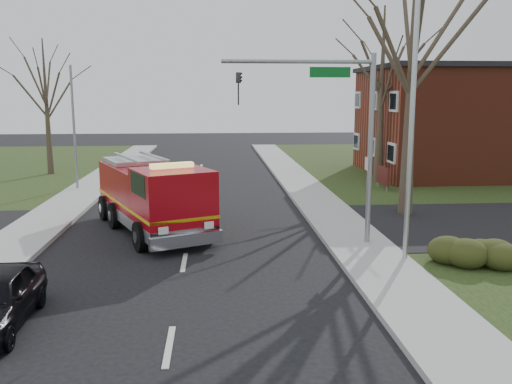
{
  "coord_description": "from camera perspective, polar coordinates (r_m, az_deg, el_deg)",
  "views": [
    {
      "loc": [
        1.06,
        -17.1,
        5.41
      ],
      "look_at": [
        2.49,
        1.71,
        2.0
      ],
      "focal_mm": 38.0,
      "sensor_mm": 36.0,
      "label": 1
    }
  ],
  "objects": [
    {
      "name": "ground",
      "position": [
        17.97,
        -7.58,
        -7.37
      ],
      "size": [
        120.0,
        120.0,
        0.0
      ],
      "primitive_type": "plane",
      "color": "black",
      "rests_on": "ground"
    },
    {
      "name": "sidewalk_right",
      "position": [
        18.64,
        11.95,
        -6.62
      ],
      "size": [
        2.4,
        80.0,
        0.15
      ],
      "primitive_type": "cube",
      "color": "#999993",
      "rests_on": "ground"
    },
    {
      "name": "brick_building",
      "position": [
        39.46,
        22.88,
        6.91
      ],
      "size": [
        15.4,
        10.4,
        7.25
      ],
      "color": "maroon",
      "rests_on": "ground"
    },
    {
      "name": "health_center_sign",
      "position": [
        31.4,
        13.21,
        1.68
      ],
      "size": [
        0.12,
        2.0,
        1.4
      ],
      "color": "#501512",
      "rests_on": "ground"
    },
    {
      "name": "hedge_corner",
      "position": [
        18.59,
        21.23,
        -5.53
      ],
      "size": [
        2.8,
        2.0,
        0.9
      ],
      "primitive_type": "ellipsoid",
      "color": "#263212",
      "rests_on": "lawn_right"
    },
    {
      "name": "bare_tree_near",
      "position": [
        24.68,
        16.21,
        14.51
      ],
      "size": [
        6.0,
        6.0,
        12.0
      ],
      "color": "#35291F",
      "rests_on": "ground"
    },
    {
      "name": "bare_tree_far",
      "position": [
        33.62,
        13.14,
        11.82
      ],
      "size": [
        5.25,
        5.25,
        10.5
      ],
      "color": "#35291F",
      "rests_on": "ground"
    },
    {
      "name": "bare_tree_left",
      "position": [
        38.71,
        -21.27,
        9.79
      ],
      "size": [
        4.5,
        4.5,
        9.0
      ],
      "color": "#35291F",
      "rests_on": "ground"
    },
    {
      "name": "traffic_signal_mast",
      "position": [
        19.07,
        8.32,
        8.03
      ],
      "size": [
        5.29,
        0.18,
        6.8
      ],
      "color": "gray",
      "rests_on": "ground"
    },
    {
      "name": "streetlight_pole",
      "position": [
        17.7,
        15.89,
        7.08
      ],
      "size": [
        1.48,
        0.16,
        8.4
      ],
      "color": "#B7BABF",
      "rests_on": "ground"
    },
    {
      "name": "utility_pole_far",
      "position": [
        32.13,
        -18.61,
        6.31
      ],
      "size": [
        0.14,
        0.14,
        7.0
      ],
      "primitive_type": "cylinder",
      "color": "gray",
      "rests_on": "ground"
    },
    {
      "name": "fire_engine",
      "position": [
        21.79,
        -10.79,
        -0.62
      ],
      "size": [
        5.34,
        7.9,
        3.02
      ],
      "rotation": [
        0.0,
        0.0,
        0.41
      ],
      "color": "#970610",
      "rests_on": "ground"
    }
  ]
}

